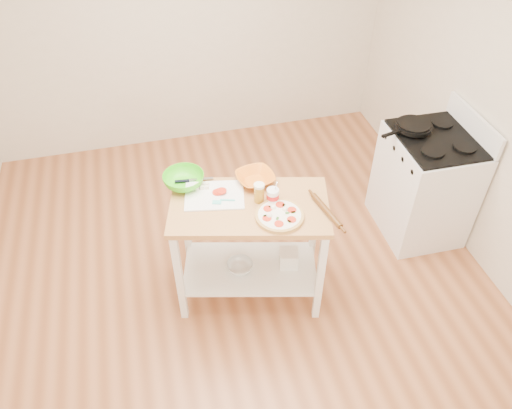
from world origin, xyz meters
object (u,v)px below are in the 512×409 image
Objects in this scene: yogurt_tub at (273,196)px; rolling_pin at (326,211)px; shelf_bin at (289,258)px; knife at (189,180)px; orange_bowl at (255,178)px; green_bowl at (184,180)px; beer_pint at (259,193)px; pizza at (279,215)px; gas_stove at (424,184)px; shelf_glass_bowl at (240,267)px; skillet at (413,126)px; cutting_board at (214,195)px; spatula at (223,201)px; prep_island at (250,232)px.

rolling_pin is at bearing -32.62° from yogurt_tub.
yogurt_tub reaches higher than rolling_pin.
knife is at bearing 150.08° from shelf_bin.
green_bowl reaches higher than orange_bowl.
green_bowl is 0.84× the size of rolling_pin.
pizza is at bearing -65.20° from beer_pint.
orange_bowl is at bearing -174.13° from gas_stove.
yogurt_tub reaches higher than knife.
shelf_glass_bowl is 0.37m from shelf_bin.
shelf_glass_bowl is (-1.52, -0.49, -0.68)m from skillet.
shelf_bin is (-1.16, -0.53, -0.65)m from skillet.
gas_stove is 1.56m from orange_bowl.
cutting_board is 1.72× the size of orange_bowl.
shelf_glass_bowl is at bearing -43.26° from knife.
spatula is 0.87× the size of yogurt_tub.
green_bowl is (-0.18, 0.16, 0.04)m from cutting_board.
beer_pint is 0.72× the size of shelf_glass_bowl.
shelf_glass_bowl is (0.28, -0.33, -0.63)m from knife.
spatula is at bearing 146.55° from shelf_glass_bowl.
knife is at bearing 28.59° from green_bowl.
pizza is 0.69m from shelf_glass_bowl.
shelf_glass_bowl is (0.13, -0.15, -0.62)m from cutting_board.
pizza is (0.16, -0.17, 0.27)m from prep_island.
orange_bowl is (-1.35, -0.27, -0.04)m from skillet.
green_bowl is at bearing 141.30° from prep_island.
gas_stove is (1.59, 0.34, -0.17)m from prep_island.
beer_pint is at bearing -13.38° from cutting_board.
rolling_pin reaches higher than shelf_bin.
gas_stove is 1.99m from knife.
shelf_glass_bowl is (-0.15, -0.02, -0.68)m from beer_pint.
gas_stove is at bearing 11.58° from shelf_glass_bowl.
shelf_bin is at bearing 44.50° from pizza.
skillet reaches higher than cutting_board.
pizza reaches higher than cutting_board.
gas_stove reaches higher than shelf_bin.
shelf_bin is at bearing -15.38° from beer_pint.
green_bowl is at bearing 149.80° from yogurt_tub.
gas_stove reaches higher than pizza.
orange_bowl is at bearing 48.55° from spatula.
knife is (-0.36, 0.33, 0.27)m from prep_island.
cutting_board is 0.79m from shelf_bin.
skillet is 1.32× the size of rolling_pin.
shelf_glass_bowl is (-1.67, -0.34, -0.18)m from gas_stove.
skillet is 2.48× the size of yogurt_tub.
cutting_board is at bearing 157.09° from yogurt_tub.
rolling_pin is 2.54× the size of shelf_bin.
orange_bowl is at bearing -10.45° from green_bowl.
yogurt_tub is at bearing -172.36° from skillet.
gas_stove is 2.47× the size of skillet.
shelf_bin is at bearing -7.61° from prep_island.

